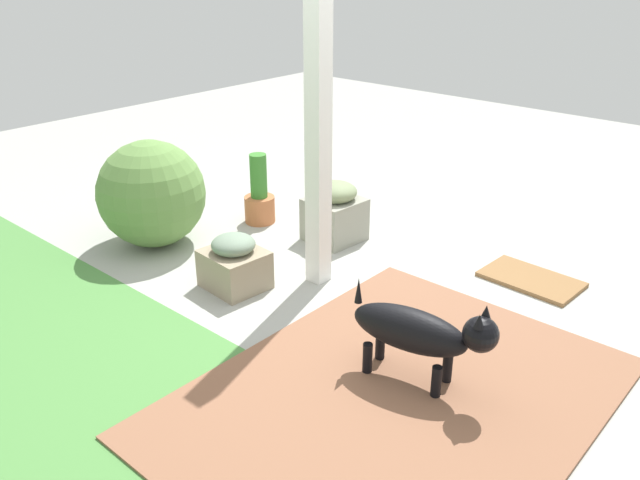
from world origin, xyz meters
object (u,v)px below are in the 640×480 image
(stone_planter_mid, at_px, (234,263))
(stone_planter_nearest, at_px, (335,212))
(terracotta_pot_tall, at_px, (259,198))
(dog, at_px, (419,332))
(porch_pillar, at_px, (318,114))
(doormat, at_px, (531,279))
(round_shrub, at_px, (152,194))

(stone_planter_mid, bearing_deg, stone_planter_nearest, -89.90)
(stone_planter_mid, xyz_separation_m, terracotta_pot_tall, (0.72, -0.93, 0.03))
(dog, bearing_deg, porch_pillar, -24.80)
(terracotta_pot_tall, relative_size, doormat, 0.91)
(terracotta_pot_tall, height_order, doormat, terracotta_pot_tall)
(porch_pillar, height_order, doormat, porch_pillar)
(porch_pillar, distance_m, round_shrub, 1.62)
(stone_planter_nearest, relative_size, stone_planter_mid, 1.12)
(stone_planter_nearest, height_order, doormat, stone_planter_nearest)
(dog, relative_size, doormat, 1.22)
(terracotta_pot_tall, height_order, dog, terracotta_pot_tall)
(stone_planter_mid, xyz_separation_m, round_shrub, (1.02, -0.08, 0.24))
(round_shrub, bearing_deg, dog, 176.25)
(dog, height_order, doormat, dog)
(porch_pillar, distance_m, stone_planter_nearest, 1.18)
(stone_planter_nearest, bearing_deg, terracotta_pot_tall, 10.74)
(dog, xyz_separation_m, doormat, (0.04, -1.51, -0.30))
(stone_planter_nearest, distance_m, dog, 1.93)
(porch_pillar, xyz_separation_m, round_shrub, (1.38, 0.38, -0.77))
(stone_planter_nearest, bearing_deg, porch_pillar, 120.92)
(round_shrub, relative_size, terracotta_pot_tall, 1.39)
(terracotta_pot_tall, distance_m, dog, 2.48)
(stone_planter_mid, distance_m, terracotta_pot_tall, 1.17)
(stone_planter_mid, bearing_deg, terracotta_pot_tall, -52.29)
(terracotta_pot_tall, bearing_deg, porch_pillar, 156.44)
(stone_planter_mid, relative_size, dog, 0.54)
(porch_pillar, bearing_deg, stone_planter_nearest, -59.08)
(terracotta_pot_tall, bearing_deg, doormat, -167.48)
(porch_pillar, height_order, terracotta_pot_tall, porch_pillar)
(stone_planter_mid, distance_m, round_shrub, 1.05)
(stone_planter_nearest, xyz_separation_m, dog, (-1.55, 1.15, 0.09))
(round_shrub, height_order, terracotta_pot_tall, round_shrub)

